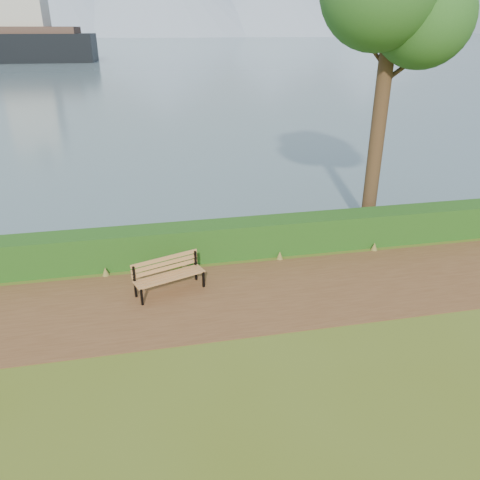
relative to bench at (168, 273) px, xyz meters
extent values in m
plane|color=#57631C|center=(1.60, -0.94, -0.51)|extent=(140.00, 140.00, 0.00)
cube|color=brown|center=(1.60, -0.64, -0.50)|extent=(40.00, 3.40, 0.01)
cube|color=#1D4513|center=(1.60, 1.66, -0.01)|extent=(32.00, 0.85, 1.00)
cube|color=#496476|center=(1.60, 259.06, -0.50)|extent=(700.00, 510.00, 0.00)
cone|color=#8495B0|center=(-58.40, 394.06, 23.49)|extent=(160.00, 160.00, 48.00)
cone|color=#8495B0|center=(111.60, 399.06, 24.49)|extent=(170.00, 170.00, 50.00)
cone|color=#8495B0|center=(-8.40, 429.06, 16.99)|extent=(120.00, 120.00, 35.00)
cone|color=#8495B0|center=(151.60, 424.06, 19.49)|extent=(130.00, 130.00, 40.00)
cube|color=black|center=(-0.67, -0.56, -0.29)|extent=(0.07, 0.07, 0.44)
cube|color=black|center=(-0.81, -0.16, -0.09)|extent=(0.07, 0.07, 0.84)
cube|color=black|center=(-0.74, -0.36, -0.10)|extent=(0.22, 0.49, 0.05)
cube|color=black|center=(0.87, -0.01, -0.29)|extent=(0.07, 0.07, 0.44)
cube|color=black|center=(0.73, 0.39, -0.09)|extent=(0.07, 0.07, 0.84)
cube|color=black|center=(0.80, 0.19, -0.10)|extent=(0.22, 0.49, 0.05)
cube|color=#AF7244|center=(0.09, -0.26, -0.07)|extent=(1.68, 0.67, 0.03)
cube|color=#AF7244|center=(0.05, -0.14, -0.07)|extent=(1.68, 0.67, 0.03)
cube|color=#AF7244|center=(0.01, -0.03, -0.07)|extent=(1.68, 0.67, 0.03)
cube|color=#AF7244|center=(-0.03, 0.09, -0.07)|extent=(1.68, 0.67, 0.03)
cube|color=#AF7244|center=(-0.05, 0.14, 0.05)|extent=(1.67, 0.63, 0.10)
cube|color=#AF7244|center=(-0.05, 0.14, 0.19)|extent=(1.67, 0.63, 0.10)
cube|color=#AF7244|center=(-0.05, 0.14, 0.32)|extent=(1.67, 0.63, 0.10)
cylinder|color=#351F15|center=(6.70, 2.88, 3.52)|extent=(0.45, 0.45, 8.05)
sphere|color=#1D501A|center=(7.48, 3.60, 6.21)|extent=(2.91, 2.91, 2.91)
sphere|color=#1D501A|center=(7.33, 2.31, 5.76)|extent=(2.68, 2.68, 2.68)
cylinder|color=#351F15|center=(7.21, 2.88, 4.42)|extent=(1.18, 0.13, 0.88)
cylinder|color=#351F15|center=(6.25, 2.99, 4.98)|extent=(0.91, 0.42, 0.80)
camera|label=1|loc=(-0.30, -10.31, 5.52)|focal=35.00mm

